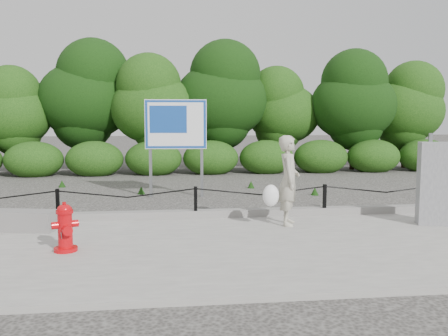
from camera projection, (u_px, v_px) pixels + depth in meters
name	position (u px, v px, depth m)	size (l,w,h in m)	color
ground	(196.00, 222.00, 8.91)	(90.00, 90.00, 0.00)	#2D2B28
sidewalk	(204.00, 249.00, 6.93)	(14.00, 4.00, 0.08)	gray
curb	(196.00, 214.00, 8.95)	(14.00, 0.22, 0.14)	slate
chain_barrier	(196.00, 198.00, 8.87)	(10.06, 0.06, 0.60)	black
treeline	(195.00, 101.00, 17.56)	(20.23, 3.73, 4.74)	black
fire_hydrant	(65.00, 228.00, 6.65)	(0.43, 0.43, 0.70)	#C2070D
pedestrian	(288.00, 181.00, 8.27)	(0.75, 0.65, 1.57)	#A8A490
concrete_block	(24.00, 221.00, 7.89)	(1.06, 0.37, 0.34)	slate
utility_cabinet	(435.00, 183.00, 8.32)	(0.62, 0.47, 1.61)	#949497
advertising_sign	(176.00, 129.00, 11.56)	(1.50, 0.20, 2.40)	slate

